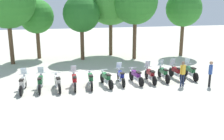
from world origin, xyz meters
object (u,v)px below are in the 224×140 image
at_px(motorcycle_10, 176,72).
at_px(tree_0, 7,0).
at_px(motorcycle_2, 58,82).
at_px(tree_4, 135,2).
at_px(motorcycle_8, 150,75).
at_px(tree_1, 36,16).
at_px(motorcycle_4, 90,80).
at_px(motorcycle_7, 136,76).
at_px(person_0, 210,72).
at_px(tree_2, 81,14).
at_px(person_1, 183,72).
at_px(motorcycle_11, 190,71).
at_px(motorcycle_3, 74,81).
at_px(motorcycle_6, 121,76).
at_px(motorcycle_0, 23,84).
at_px(tree_5, 184,9).
at_px(motorcycle_5, 106,79).
at_px(motorcycle_1, 40,82).
at_px(motorcycle_9, 163,73).

relative_size(motorcycle_10, tree_0, 0.27).
bearing_deg(motorcycle_2, tree_4, -50.27).
bearing_deg(motorcycle_8, tree_1, 39.30).
distance_m(motorcycle_4, tree_4, 10.69).
distance_m(motorcycle_7, person_0, 4.84).
bearing_deg(tree_2, person_1, -61.32).
height_order(motorcycle_11, tree_0, tree_0).
distance_m(motorcycle_3, motorcycle_6, 3.15).
bearing_deg(person_0, motorcycle_0, -140.09).
height_order(person_0, tree_5, tree_5).
xyz_separation_m(motorcycle_0, person_1, (10.06, -1.28, 0.46)).
distance_m(motorcycle_5, motorcycle_10, 5.25).
height_order(motorcycle_1, motorcycle_9, same).
bearing_deg(motorcycle_7, person_1, -122.61).
bearing_deg(person_1, motorcycle_1, 78.01).
bearing_deg(person_1, tree_5, -30.72).
xyz_separation_m(motorcycle_0, tree_4, (9.68, 7.71, 4.87)).
bearing_deg(motorcycle_1, tree_1, 5.69).
distance_m(motorcycle_3, person_1, 7.04).
height_order(motorcycle_8, tree_0, tree_0).
bearing_deg(person_1, tree_4, -1.10).
bearing_deg(motorcycle_5, motorcycle_2, 81.55).
xyz_separation_m(motorcycle_0, motorcycle_6, (6.28, 0.15, 0.00)).
xyz_separation_m(person_0, tree_1, (-11.21, 11.71, 3.07)).
bearing_deg(motorcycle_8, motorcycle_11, -85.93).
bearing_deg(motorcycle_0, motorcycle_8, -85.69).
bearing_deg(tree_2, motorcycle_9, -60.16).
height_order(motorcycle_2, motorcycle_11, motorcycle_11).
distance_m(motorcycle_3, motorcycle_8, 5.24).
bearing_deg(motorcycle_6, tree_5, -44.53).
xyz_separation_m(tree_0, tree_5, (16.52, 0.07, -0.82)).
relative_size(motorcycle_7, tree_2, 0.36).
bearing_deg(tree_0, motorcycle_5, -49.90).
bearing_deg(person_0, motorcycle_4, -144.05).
bearing_deg(motorcycle_7, motorcycle_4, 85.26).
relative_size(motorcycle_5, motorcycle_9, 0.99).
distance_m(tree_2, tree_5, 10.20).
xyz_separation_m(motorcycle_2, person_0, (9.73, -1.56, 0.48)).
bearing_deg(motorcycle_10, motorcycle_8, 92.84).
relative_size(motorcycle_9, tree_2, 0.36).
xyz_separation_m(motorcycle_8, tree_1, (-7.77, 9.93, 3.54)).
height_order(motorcycle_0, motorcycle_7, motorcycle_0).
bearing_deg(tree_2, motorcycle_8, -66.42).
xyz_separation_m(motorcycle_0, motorcycle_11, (11.52, 0.25, 0.00)).
xyz_separation_m(motorcycle_9, tree_1, (-8.82, 9.75, 3.54)).
height_order(motorcycle_11, tree_2, tree_2).
height_order(motorcycle_3, motorcycle_5, motorcycle_3).
distance_m(tree_1, tree_5, 14.44).
bearing_deg(motorcycle_1, person_1, -95.33).
bearing_deg(tree_1, motorcycle_1, -87.46).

